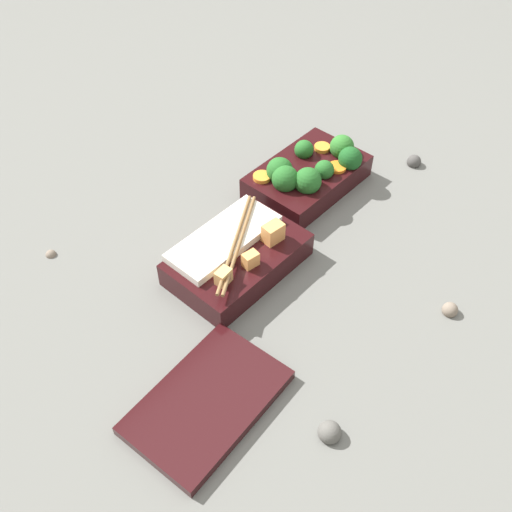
% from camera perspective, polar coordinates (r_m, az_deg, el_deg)
% --- Properties ---
extents(ground_plane, '(3.00, 3.00, 0.00)m').
position_cam_1_polar(ground_plane, '(0.92, 1.98, 2.61)').
color(ground_plane, slate).
extents(bento_tray_vegetable, '(0.19, 0.12, 0.07)m').
position_cam_1_polar(bento_tray_vegetable, '(0.97, 4.97, 7.81)').
color(bento_tray_vegetable, black).
rests_on(bento_tray_vegetable, ground_plane).
extents(bento_tray_rice, '(0.19, 0.12, 0.07)m').
position_cam_1_polar(bento_tray_rice, '(0.84, -1.88, -0.02)').
color(bento_tray_rice, black).
rests_on(bento_tray_rice, ground_plane).
extents(bento_lid, '(0.20, 0.13, 0.01)m').
position_cam_1_polar(bento_lid, '(0.73, -4.66, -13.68)').
color(bento_lid, black).
rests_on(bento_lid, ground_plane).
extents(pebble_0, '(0.03, 0.03, 0.03)m').
position_cam_1_polar(pebble_0, '(0.71, 7.02, -16.32)').
color(pebble_0, '#595651').
rests_on(pebble_0, ground_plane).
extents(pebble_1, '(0.02, 0.02, 0.02)m').
position_cam_1_polar(pebble_1, '(1.07, 14.81, 8.68)').
color(pebble_1, '#474442').
rests_on(pebble_1, ground_plane).
extents(pebble_2, '(0.02, 0.02, 0.02)m').
position_cam_1_polar(pebble_2, '(0.84, 17.98, -4.90)').
color(pebble_2, '#7A6B5B').
rests_on(pebble_2, ground_plane).
extents(pebble_3, '(0.02, 0.02, 0.02)m').
position_cam_1_polar(pebble_3, '(0.92, -18.99, 0.27)').
color(pebble_3, '#7A6B5B').
rests_on(pebble_3, ground_plane).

